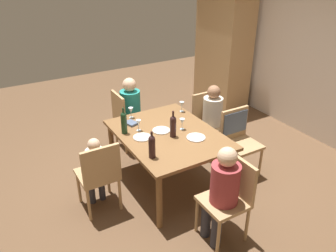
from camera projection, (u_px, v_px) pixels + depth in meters
ground_plane at (168, 181)px, 4.58m from camera, size 10.00×10.00×0.00m
rear_room_partition at (323, 56)px, 5.21m from camera, size 6.40×0.12×2.70m
armoire_cabinet at (223, 49)px, 6.55m from camera, size 1.18×0.62×2.18m
dining_table at (168, 139)px, 4.27m from camera, size 1.51×1.16×0.75m
chair_right_end at (230, 194)px, 3.50m from camera, size 0.44×0.44×0.92m
chair_left_end at (126, 116)px, 5.17m from camera, size 0.44×0.44×0.92m
chair_far_left at (208, 119)px, 5.09m from camera, size 0.44×0.44×0.92m
chair_near at (99, 173)px, 3.84m from camera, size 0.44×0.44×0.92m
chair_far_right at (237, 132)px, 4.57m from camera, size 0.46×0.44×0.92m
person_woman_host at (222, 188)px, 3.40m from camera, size 0.30×0.34×1.11m
person_man_bearded at (132, 108)px, 5.16m from camera, size 0.31×0.35×1.13m
person_man_guest at (213, 115)px, 4.96m from camera, size 0.33×0.29×1.09m
person_child_small at (96, 166)px, 3.91m from camera, size 0.25×0.22×0.94m
wine_bottle_tall_green at (152, 146)px, 3.67m from camera, size 0.08×0.08×0.32m
wine_bottle_dark_red at (173, 126)px, 4.10m from camera, size 0.08×0.08×0.34m
wine_bottle_short_olive at (124, 122)px, 4.17m from camera, size 0.08×0.08×0.34m
wine_glass_near_left at (138, 123)px, 4.25m from camera, size 0.07×0.07×0.15m
wine_glass_centre at (131, 110)px, 4.59m from camera, size 0.07×0.07×0.15m
wine_glass_near_right at (182, 105)px, 4.77m from camera, size 0.07×0.07×0.15m
wine_glass_far at (182, 122)px, 4.28m from camera, size 0.07×0.07×0.15m
dinner_plate_host at (142, 137)px, 4.13m from camera, size 0.22×0.22×0.01m
dinner_plate_guest_left at (161, 130)px, 4.29m from camera, size 0.23×0.23×0.01m
dinner_plate_guest_right at (196, 137)px, 4.12m from camera, size 0.23×0.23×0.01m
folded_napkin at (131, 123)px, 4.45m from camera, size 0.19×0.16×0.03m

